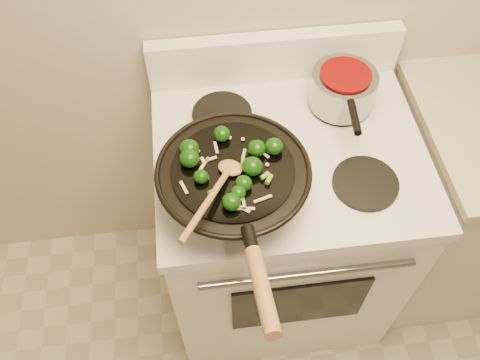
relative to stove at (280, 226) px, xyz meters
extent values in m
cube|color=white|center=(0.00, 0.00, -0.03)|extent=(0.76, 0.64, 0.88)
cube|color=white|center=(0.00, 0.00, 0.43)|extent=(0.78, 0.66, 0.04)
cube|color=white|center=(0.00, 0.30, 0.53)|extent=(0.78, 0.05, 0.16)
cylinder|color=gray|center=(0.00, -0.33, 0.31)|extent=(0.60, 0.02, 0.02)
cube|color=black|center=(0.00, -0.33, 0.08)|extent=(0.42, 0.01, 0.28)
cylinder|color=black|center=(-0.18, -0.15, 0.46)|extent=(0.18, 0.18, 0.01)
cylinder|color=black|center=(0.18, -0.15, 0.46)|extent=(0.18, 0.18, 0.01)
cylinder|color=black|center=(-0.18, 0.15, 0.46)|extent=(0.18, 0.18, 0.01)
cylinder|color=black|center=(0.18, 0.15, 0.46)|extent=(0.18, 0.18, 0.01)
torus|color=black|center=(-0.18, -0.15, 0.57)|extent=(0.39, 0.39, 0.01)
cylinder|color=black|center=(-0.18, -0.15, 0.58)|extent=(0.31, 0.31, 0.01)
cylinder|color=black|center=(-0.17, -0.37, 0.62)|extent=(0.03, 0.07, 0.04)
cylinder|color=#A16F3F|center=(-0.16, -0.50, 0.65)|extent=(0.04, 0.21, 0.08)
ellipsoid|color=#0E3708|center=(-0.28, -0.09, 0.60)|extent=(0.05, 0.05, 0.04)
cylinder|color=#4D782B|center=(-0.27, -0.09, 0.59)|extent=(0.02, 0.01, 0.02)
ellipsoid|color=#0E3708|center=(-0.20, -0.05, 0.60)|extent=(0.04, 0.04, 0.04)
ellipsoid|color=#0E3708|center=(-0.18, -0.23, 0.60)|extent=(0.04, 0.04, 0.03)
ellipsoid|color=#0E3708|center=(-0.26, -0.18, 0.60)|extent=(0.04, 0.04, 0.03)
cylinder|color=#4D782B|center=(-0.25, -0.18, 0.59)|extent=(0.02, 0.01, 0.01)
ellipsoid|color=#0E3708|center=(-0.20, -0.26, 0.60)|extent=(0.05, 0.05, 0.04)
ellipsoid|color=#0E3708|center=(-0.12, -0.11, 0.60)|extent=(0.05, 0.05, 0.04)
ellipsoid|color=#0E3708|center=(-0.13, -0.17, 0.60)|extent=(0.05, 0.05, 0.04)
cylinder|color=#4D782B|center=(-0.12, -0.17, 0.59)|extent=(0.02, 0.02, 0.01)
ellipsoid|color=#0E3708|center=(-0.07, -0.11, 0.60)|extent=(0.05, 0.05, 0.04)
ellipsoid|color=#0E3708|center=(-0.28, -0.12, 0.60)|extent=(0.05, 0.05, 0.04)
ellipsoid|color=#0E3708|center=(-0.16, -0.21, 0.60)|extent=(0.04, 0.04, 0.04)
cylinder|color=#4D782B|center=(-0.15, -0.21, 0.59)|extent=(0.02, 0.02, 0.01)
cube|color=beige|center=(-0.17, -0.27, 0.58)|extent=(0.05, 0.01, 0.00)
cube|color=beige|center=(-0.15, -0.12, 0.58)|extent=(0.02, 0.04, 0.00)
cube|color=beige|center=(-0.24, -0.12, 0.58)|extent=(0.04, 0.02, 0.00)
cube|color=beige|center=(-0.10, -0.11, 0.58)|extent=(0.04, 0.05, 0.00)
cube|color=beige|center=(-0.17, -0.27, 0.58)|extent=(0.04, 0.03, 0.00)
cube|color=beige|center=(-0.17, -0.25, 0.58)|extent=(0.01, 0.05, 0.00)
cube|color=beige|center=(-0.08, -0.11, 0.58)|extent=(0.04, 0.02, 0.00)
cube|color=beige|center=(-0.28, -0.07, 0.58)|extent=(0.04, 0.04, 0.00)
cube|color=beige|center=(-0.30, -0.20, 0.58)|extent=(0.02, 0.04, 0.00)
cube|color=beige|center=(-0.12, -0.25, 0.58)|extent=(0.05, 0.02, 0.00)
cube|color=beige|center=(-0.22, -0.08, 0.58)|extent=(0.01, 0.04, 0.00)
cube|color=beige|center=(-0.25, -0.13, 0.58)|extent=(0.04, 0.05, 0.00)
cylinder|color=#5E902E|center=(-0.11, -0.19, 0.59)|extent=(0.03, 0.03, 0.02)
cylinder|color=#5E902E|center=(-0.18, -0.24, 0.59)|extent=(0.01, 0.03, 0.02)
cylinder|color=#5E902E|center=(-0.10, -0.20, 0.59)|extent=(0.03, 0.02, 0.01)
cylinder|color=#5E902E|center=(-0.15, -0.14, 0.59)|extent=(0.03, 0.03, 0.01)
cylinder|color=#5E902E|center=(-0.24, -0.22, 0.59)|extent=(0.02, 0.03, 0.02)
sphere|color=beige|center=(-0.19, -0.25, 0.58)|extent=(0.01, 0.01, 0.01)
sphere|color=beige|center=(-0.10, -0.15, 0.58)|extent=(0.01, 0.01, 0.01)
sphere|color=beige|center=(-0.14, -0.06, 0.58)|extent=(0.01, 0.01, 0.01)
sphere|color=beige|center=(-0.18, -0.05, 0.58)|extent=(0.01, 0.01, 0.01)
sphere|color=beige|center=(-0.25, -0.11, 0.58)|extent=(0.01, 0.01, 0.01)
ellipsoid|color=#A16F3F|center=(-0.19, -0.16, 0.59)|extent=(0.08, 0.07, 0.02)
cylinder|color=#A16F3F|center=(-0.25, -0.27, 0.62)|extent=(0.14, 0.23, 0.07)
cylinder|color=gray|center=(0.18, 0.15, 0.52)|extent=(0.19, 0.19, 0.11)
cylinder|color=#630404|center=(0.18, 0.15, 0.57)|extent=(0.15, 0.15, 0.01)
cylinder|color=black|center=(0.17, -0.01, 0.56)|extent=(0.03, 0.12, 0.02)
camera|label=1|loc=(-0.25, -0.89, 1.59)|focal=38.00mm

